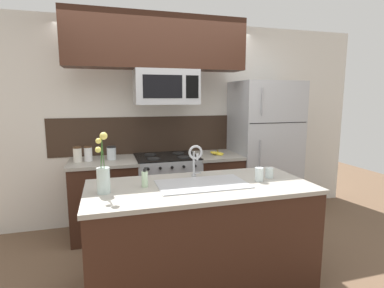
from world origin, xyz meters
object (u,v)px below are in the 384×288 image
object	(u,v)px
stove_range	(167,192)
banana_bunch	(217,153)
sink_faucet	(195,157)
spare_glass	(269,173)
storage_jar_short	(111,153)
drinking_glass	(259,174)
storage_jar_tall	(78,154)
flower_vase	(103,177)
dish_soap_bottle	(145,179)
microwave	(166,87)
storage_jar_medium	(88,153)
refrigerator	(263,150)

from	to	relation	value
stove_range	banana_bunch	xyz separation A→B (m)	(0.65, -0.06, 0.47)
sink_faucet	spare_glass	distance (m)	0.70
storage_jar_short	drinking_glass	distance (m)	1.80
storage_jar_tall	sink_faucet	xyz separation A→B (m)	(1.09, -1.02, 0.11)
spare_glass	flower_vase	xyz separation A→B (m)	(-1.46, -0.04, 0.08)
stove_range	flower_vase	xyz separation A→B (m)	(-0.74, -1.26, 0.58)
dish_soap_bottle	flower_vase	size ratio (longest dim) A/B	0.35
flower_vase	banana_bunch	bearing A→B (deg)	40.78
storage_jar_short	sink_faucet	xyz separation A→B (m)	(0.72, -1.05, 0.12)
microwave	spare_glass	size ratio (longest dim) A/B	8.01
storage_jar_tall	drinking_glass	size ratio (longest dim) A/B	1.48
spare_glass	flower_vase	size ratio (longest dim) A/B	0.20
spare_glass	stove_range	bearing A→B (deg)	120.41
spare_glass	microwave	bearing A→B (deg)	120.84
storage_jar_medium	banana_bunch	size ratio (longest dim) A/B	0.91
spare_glass	flower_vase	world-z (taller)	flower_vase
stove_range	microwave	xyz separation A→B (m)	(0.00, -0.02, 1.30)
storage_jar_tall	drinking_glass	bearing A→B (deg)	-38.51
storage_jar_tall	flower_vase	world-z (taller)	flower_vase
stove_range	flower_vase	bearing A→B (deg)	-120.44
microwave	dish_soap_bottle	size ratio (longest dim) A/B	4.51
storage_jar_tall	dish_soap_bottle	xyz separation A→B (m)	(0.61, -1.17, -0.02)
storage_jar_short	flower_vase	bearing A→B (deg)	-93.75
sink_faucet	flower_vase	bearing A→B (deg)	-164.14
refrigerator	banana_bunch	bearing A→B (deg)	-173.44
microwave	storage_jar_tall	xyz separation A→B (m)	(-1.03, 0.01, -0.76)
banana_bunch	flower_vase	xyz separation A→B (m)	(-1.39, -1.20, 0.11)
storage_jar_medium	drinking_glass	bearing A→B (deg)	-41.35
stove_range	spare_glass	size ratio (longest dim) A/B	10.01
storage_jar_tall	spare_glass	world-z (taller)	storage_jar_tall
dish_soap_bottle	storage_jar_short	bearing A→B (deg)	101.23
refrigerator	sink_faucet	bearing A→B (deg)	-140.66
stove_range	banana_bunch	world-z (taller)	banana_bunch
sink_faucet	storage_jar_medium	bearing A→B (deg)	132.96
storage_jar_medium	drinking_glass	size ratio (longest dim) A/B	1.45
storage_jar_tall	storage_jar_short	world-z (taller)	storage_jar_tall
stove_range	storage_jar_medium	xyz separation A→B (m)	(-0.92, 0.02, 0.54)
microwave	storage_jar_tall	bearing A→B (deg)	179.71
stove_range	drinking_glass	bearing A→B (deg)	-66.09
storage_jar_medium	stove_range	bearing A→B (deg)	-1.25
microwave	spare_glass	world-z (taller)	microwave
stove_range	spare_glass	distance (m)	1.50
stove_range	storage_jar_tall	distance (m)	1.16
stove_range	sink_faucet	bearing A→B (deg)	-86.53
sink_faucet	spare_glass	size ratio (longest dim) A/B	3.29
dish_soap_bottle	flower_vase	xyz separation A→B (m)	(-0.32, -0.07, 0.06)
microwave	drinking_glass	world-z (taller)	microwave
stove_range	drinking_glass	world-z (taller)	drinking_glass
banana_bunch	spare_glass	distance (m)	1.16
storage_jar_tall	dish_soap_bottle	bearing A→B (deg)	-62.34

